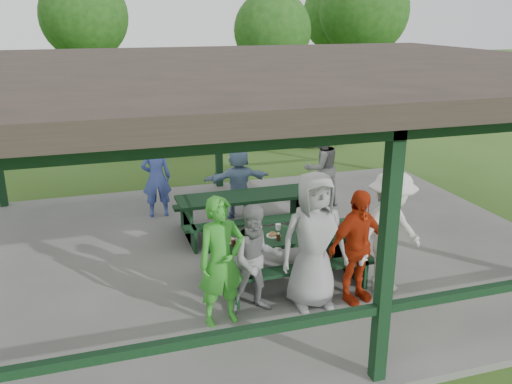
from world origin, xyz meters
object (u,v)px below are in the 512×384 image
object	(u,v)px
spectator_lblue	(238,181)
picnic_table_far	(248,208)
pickup_truck	(264,120)
spectator_grey	(321,168)
farm_trailer	(142,129)
contestant_grey_left	(256,260)
picnic_table_near	(288,251)
contestant_green	(221,262)
contestant_red	(356,247)
contestant_grey_mid	(314,240)
contestant_white_fedora	(390,233)
spectator_blue	(156,178)

from	to	relation	value
spectator_lblue	picnic_table_far	bearing A→B (deg)	84.93
picnic_table_far	pickup_truck	bearing A→B (deg)	69.77
spectator_grey	pickup_truck	bearing A→B (deg)	-111.42
pickup_truck	farm_trailer	world-z (taller)	pickup_truck
contestant_grey_left	spectator_grey	distance (m)	4.55
picnic_table_near	pickup_truck	size ratio (longest dim) A/B	0.46
pickup_truck	farm_trailer	size ratio (longest dim) A/B	1.51
picnic_table_far	contestant_green	world-z (taller)	contestant_green
farm_trailer	picnic_table_near	bearing A→B (deg)	-59.66
picnic_table_far	contestant_red	distance (m)	3.03
contestant_grey_left	farm_trailer	bearing A→B (deg)	92.46
picnic_table_near	farm_trailer	distance (m)	9.99
spectator_lblue	farm_trailer	xyz separation A→B (m)	(-1.19, 7.03, -0.24)
contestant_grey_mid	pickup_truck	world-z (taller)	contestant_grey_mid
picnic_table_far	contestant_white_fedora	xyz separation A→B (m)	(1.31, -2.82, 0.46)
picnic_table_far	spectator_blue	bearing A→B (deg)	137.56
contestant_grey_mid	spectator_lblue	xyz separation A→B (m)	(-0.05, 3.73, -0.25)
spectator_grey	pickup_truck	xyz separation A→B (m)	(0.93, 6.74, -0.25)
spectator_blue	farm_trailer	size ratio (longest dim) A/B	0.48
contestant_green	contestant_grey_mid	bearing A→B (deg)	-5.91
picnic_table_far	contestant_white_fedora	size ratio (longest dim) A/B	1.37
contestant_green	contestant_white_fedora	distance (m)	2.55
contestant_grey_left	spectator_grey	world-z (taller)	spectator_grey
contestant_red	contestant_white_fedora	world-z (taller)	contestant_white_fedora
contestant_grey_left	contestant_grey_mid	xyz separation A→B (m)	(0.82, -0.05, 0.20)
contestant_grey_mid	contestant_white_fedora	size ratio (longest dim) A/B	1.02
picnic_table_near	farm_trailer	xyz separation A→B (m)	(-1.18, 9.92, 0.03)
picnic_table_near	contestant_grey_left	xyz separation A→B (m)	(-0.76, -0.79, 0.32)
contestant_grey_left	contestant_red	bearing A→B (deg)	-4.72
picnic_table_far	contestant_white_fedora	bearing A→B (deg)	-65.02
contestant_grey_mid	pickup_truck	distance (m)	10.86
contestant_white_fedora	spectator_lblue	size ratio (longest dim) A/B	1.31
spectator_blue	picnic_table_far	bearing A→B (deg)	139.66
picnic_table_far	pickup_truck	size ratio (longest dim) A/B	0.52
contestant_green	spectator_blue	size ratio (longest dim) A/B	1.09
contestant_grey_left	spectator_lblue	world-z (taller)	contestant_grey_left
contestant_grey_left	contestant_white_fedora	world-z (taller)	contestant_white_fedora
contestant_white_fedora	picnic_table_far	bearing A→B (deg)	99.22
spectator_blue	farm_trailer	distance (m)	6.55
picnic_table_near	spectator_grey	world-z (taller)	spectator_grey
contestant_grey_mid	spectator_grey	size ratio (longest dim) A/B	1.14
picnic_table_near	contestant_white_fedora	size ratio (longest dim) A/B	1.22
contestant_green	contestant_grey_mid	world-z (taller)	contestant_grey_mid
picnic_table_near	spectator_grey	distance (m)	3.49
picnic_table_far	spectator_lblue	xyz separation A→B (m)	(0.06, 0.89, 0.26)
picnic_table_far	spectator_lblue	distance (m)	0.93
contestant_green	spectator_lblue	world-z (taller)	contestant_green
contestant_grey_left	contestant_grey_mid	world-z (taller)	contestant_grey_mid
picnic_table_far	contestant_red	bearing A→B (deg)	-75.87
contestant_red	pickup_truck	bearing A→B (deg)	62.80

